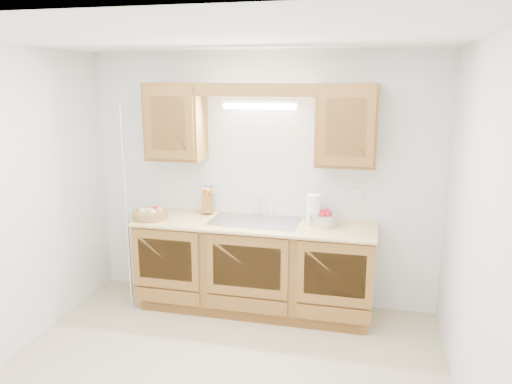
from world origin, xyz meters
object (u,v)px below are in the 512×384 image
(fruit_basket, at_px, (150,213))
(paper_towel, at_px, (314,210))
(apple_bowl, at_px, (323,218))
(knife_block, at_px, (207,203))

(fruit_basket, bearing_deg, paper_towel, 5.46)
(apple_bowl, bearing_deg, knife_block, 173.34)
(fruit_basket, relative_size, apple_bowl, 1.18)
(apple_bowl, bearing_deg, fruit_basket, -174.28)
(fruit_basket, distance_m, knife_block, 0.58)
(knife_block, height_order, paper_towel, paper_towel)
(fruit_basket, distance_m, apple_bowl, 1.69)
(knife_block, bearing_deg, fruit_basket, -157.18)
(fruit_basket, bearing_deg, apple_bowl, 5.72)
(fruit_basket, xyz_separation_m, knife_block, (0.49, 0.31, 0.06))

